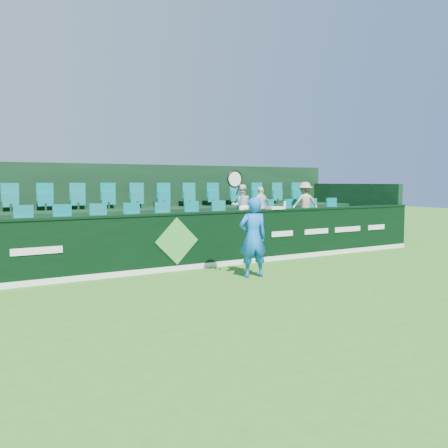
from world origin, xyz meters
TOP-DOWN VIEW (x-y plane):
  - ground at (0.00, 0.00)m, footprint 60.00×60.00m
  - sponsor_hoarding at (0.00, 4.00)m, footprint 16.00×0.25m
  - stand_tier_front at (0.00, 5.10)m, footprint 16.00×2.00m
  - stand_tier_back at (0.00, 7.00)m, footprint 16.00×1.80m
  - stand_rear at (0.00, 7.44)m, footprint 16.00×4.10m
  - seat_row_front at (0.00, 5.50)m, footprint 13.50×0.50m
  - seat_row_back at (0.00, 7.30)m, footprint 13.50×0.50m
  - tennis_player at (1.07, 2.36)m, footprint 1.14×0.54m
  - spectator_left at (2.61, 5.12)m, footprint 0.67×0.57m
  - spectator_middle at (3.29, 5.12)m, footprint 0.69×0.36m
  - spectator_right at (4.94, 5.12)m, footprint 0.93×0.73m
  - towel at (2.94, 4.00)m, footprint 0.43×0.28m
  - drinks_bottle at (3.26, 4.00)m, footprint 0.07×0.07m

SIDE VIEW (x-z plane):
  - ground at x=0.00m, z-range 0.00..0.00m
  - stand_tier_front at x=0.00m, z-range 0.00..0.80m
  - stand_tier_back at x=0.00m, z-range 0.00..1.30m
  - sponsor_hoarding at x=0.00m, z-range 0.00..1.35m
  - tennis_player at x=1.07m, z-range -0.30..2.08m
  - seat_row_front at x=0.00m, z-range 0.80..1.40m
  - stand_rear at x=0.00m, z-range -0.08..2.52m
  - spectator_middle at x=3.29m, z-range 0.80..1.93m
  - towel at x=2.94m, z-range 1.35..1.42m
  - spectator_left at x=2.61m, z-range 0.80..1.99m
  - spectator_right at x=4.94m, z-range 0.80..2.06m
  - drinks_bottle at x=3.26m, z-range 1.35..1.56m
  - seat_row_back at x=0.00m, z-range 1.30..1.90m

